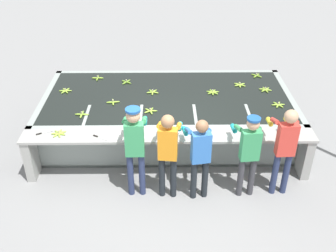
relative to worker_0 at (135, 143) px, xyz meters
The scene contains 23 objects.
ground_plane 1.25m from the worker_0, 25.44° to the left, with size 80.00×80.00×0.00m, color gray.
wash_tank 2.19m from the worker_0, 74.29° to the left, with size 5.32×2.63×0.91m.
work_ledge 0.86m from the worker_0, 41.05° to the left, with size 5.32×0.45×0.91m.
worker_0 is the anchor object (origin of this frame).
worker_1 0.56m from the worker_0, ahead, with size 0.46×0.73×1.65m.
worker_2 1.11m from the worker_0, ahead, with size 0.48×0.74×1.58m.
worker_3 1.93m from the worker_0, ahead, with size 0.45×0.73×1.59m.
worker_4 2.53m from the worker_0, ahead, with size 0.43×0.72×1.70m.
banana_bunch_floating_0 2.20m from the worker_0, 83.55° to the left, with size 0.28×0.27×0.08m.
banana_bunch_floating_1 3.34m from the worker_0, 48.96° to the left, with size 0.27×0.28×0.08m.
banana_bunch_floating_2 2.66m from the worker_0, 54.36° to the left, with size 0.28×0.28×0.08m.
banana_bunch_floating_3 3.24m from the worker_0, 29.25° to the left, with size 0.28×0.27×0.08m.
banana_bunch_floating_4 4.02m from the worker_0, 48.36° to the left, with size 0.24×0.24×0.08m.
banana_bunch_floating_5 2.81m from the worker_0, 126.25° to the left, with size 0.28×0.27×0.08m.
banana_bunch_floating_6 1.67m from the worker_0, 132.28° to the left, with size 0.28×0.28×0.08m.
banana_bunch_floating_7 3.10m from the worker_0, 109.82° to the left, with size 0.28×0.28×0.08m.
banana_bunch_floating_8 1.38m from the worker_0, 80.80° to the left, with size 0.27×0.28×0.08m.
banana_bunch_floating_9 1.83m from the worker_0, 108.02° to the left, with size 0.28×0.28×0.08m.
banana_bunch_floating_10 2.72m from the worker_0, 97.67° to the left, with size 0.25×0.25×0.08m.
banana_bunch_floating_11 3.54m from the worker_0, 39.90° to the left, with size 0.28×0.28×0.08m.
banana_bunch_ledge_0 1.52m from the worker_0, 158.94° to the left, with size 0.28×0.28×0.08m.
knife_0 1.81m from the worker_0, 161.37° to the left, with size 0.32×0.19×0.02m.
knife_1 0.82m from the worker_0, 147.60° to the left, with size 0.32×0.20×0.02m.
Camera 1 is at (-0.07, -5.69, 4.78)m, focal length 42.00 mm.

